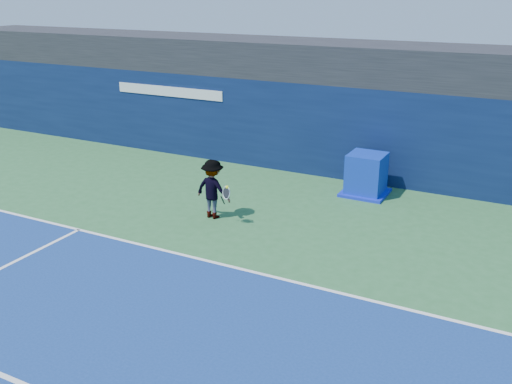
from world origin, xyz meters
The scene contains 7 objects.
ground centered at (0.00, 0.00, 0.00)m, with size 80.00×80.00×0.00m, color #2E6636.
baseline centered at (0.00, 3.00, 0.01)m, with size 24.00×0.10×0.01m, color white.
stadium_band centered at (0.00, 11.50, 3.60)m, with size 36.00×3.00×1.20m, color black.
back_wall_assembly centered at (0.00, 10.50, 1.50)m, with size 36.00×1.03×3.00m.
equipment_cart centered at (0.77, 9.03, 0.57)m, with size 1.32×1.32×1.26m.
tennis_player centered at (-2.36, 5.35, 0.81)m, with size 1.29×0.73×1.62m.
tennis_ball centered at (-1.68, 4.94, 1.10)m, with size 0.08×0.08×0.08m.
Camera 1 is at (5.24, -6.92, 5.91)m, focal length 40.00 mm.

